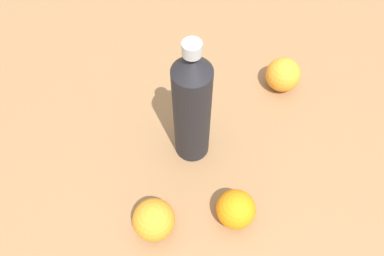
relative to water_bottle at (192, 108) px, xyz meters
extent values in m
plane|color=olive|center=(-0.02, -0.03, -0.15)|extent=(2.40, 2.40, 0.00)
cylinder|color=black|center=(0.00, 0.00, -0.02)|extent=(0.07, 0.07, 0.26)
cone|color=black|center=(0.00, 0.00, 0.13)|extent=(0.07, 0.07, 0.04)
cylinder|color=#B2B7BF|center=(0.00, 0.00, 0.16)|extent=(0.03, 0.03, 0.02)
sphere|color=orange|center=(0.03, 0.18, -0.11)|extent=(0.08, 0.08, 0.08)
sphere|color=orange|center=(0.17, 0.10, -0.11)|extent=(0.08, 0.08, 0.08)
sphere|color=orange|center=(-0.28, -0.01, -0.11)|extent=(0.08, 0.08, 0.08)
camera|label=1|loc=(0.25, 0.34, 0.59)|focal=35.03mm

